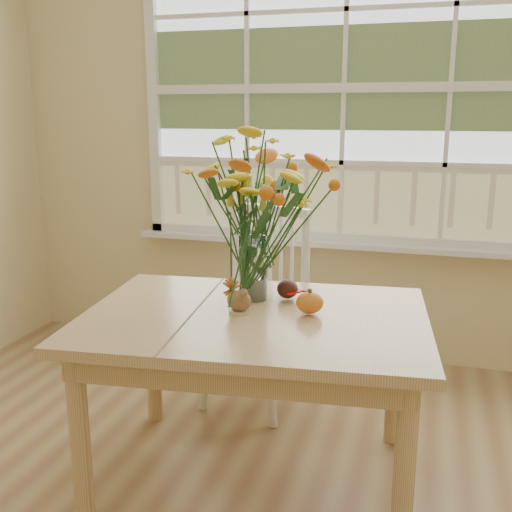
% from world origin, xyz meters
% --- Properties ---
extents(wall_back, '(4.00, 0.02, 2.70)m').
position_xyz_m(wall_back, '(0.00, 2.25, 1.35)').
color(wall_back, beige).
rests_on(wall_back, floor).
extents(window, '(2.42, 0.12, 1.74)m').
position_xyz_m(window, '(0.00, 2.21, 1.53)').
color(window, silver).
rests_on(window, wall_back).
extents(dining_table, '(1.37, 1.04, 0.69)m').
position_xyz_m(dining_table, '(-0.12, 0.90, 0.59)').
color(dining_table, tan).
rests_on(dining_table, floor).
extents(windsor_chair, '(0.52, 0.50, 0.95)m').
position_xyz_m(windsor_chair, '(-0.28, 1.57, 0.53)').
color(windsor_chair, white).
rests_on(windsor_chair, floor).
extents(flower_vase, '(0.55, 0.55, 0.66)m').
position_xyz_m(flower_vase, '(-0.18, 1.09, 1.08)').
color(flower_vase, white).
rests_on(flower_vase, dining_table).
extents(pumpkin, '(0.10, 0.10, 0.08)m').
position_xyz_m(pumpkin, '(0.08, 0.96, 0.73)').
color(pumpkin, orange).
rests_on(pumpkin, dining_table).
extents(turkey_figurine, '(0.11, 0.09, 0.12)m').
position_xyz_m(turkey_figurine, '(-0.18, 0.89, 0.73)').
color(turkey_figurine, '#CCB78C').
rests_on(turkey_figurine, dining_table).
extents(dark_gourd, '(0.13, 0.10, 0.08)m').
position_xyz_m(dark_gourd, '(-0.04, 1.11, 0.72)').
color(dark_gourd, '#38160F').
rests_on(dark_gourd, dining_table).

